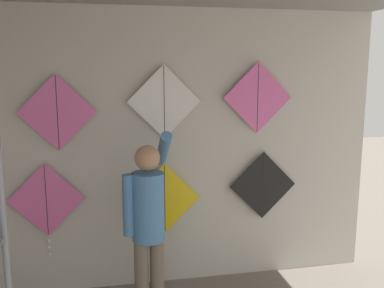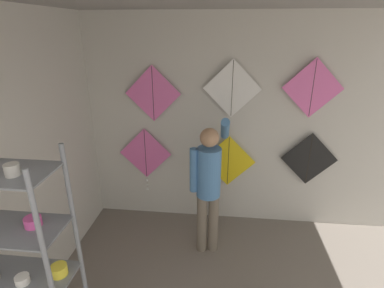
% 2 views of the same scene
% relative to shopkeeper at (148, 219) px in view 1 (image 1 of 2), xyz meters
% --- Properties ---
extents(back_panel, '(4.49, 0.06, 2.80)m').
position_rel_shopkeeper_xyz_m(back_panel, '(0.20, 0.74, 0.44)').
color(back_panel, beige).
rests_on(back_panel, ground).
extents(shopkeeper, '(0.43, 0.62, 1.70)m').
position_rel_shopkeeper_xyz_m(shopkeeper, '(0.00, 0.00, 0.00)').
color(shopkeeper, '#726656').
rests_on(shopkeeper, ground).
extents(kite_0, '(0.72, 0.04, 0.93)m').
position_rel_shopkeeper_xyz_m(kite_0, '(-0.91, 0.65, -0.01)').
color(kite_0, pink).
extents(kite_1, '(0.72, 0.01, 0.72)m').
position_rel_shopkeeper_xyz_m(kite_1, '(0.23, 0.65, -0.04)').
color(kite_1, yellow).
extents(kite_2, '(0.72, 0.01, 0.72)m').
position_rel_shopkeeper_xyz_m(kite_2, '(1.27, 0.65, 0.04)').
color(kite_2, black).
extents(kite_3, '(0.72, 0.01, 0.72)m').
position_rel_shopkeeper_xyz_m(kite_3, '(-0.77, 0.65, 0.86)').
color(kite_3, pink).
extents(kite_4, '(0.72, 0.01, 0.72)m').
position_rel_shopkeeper_xyz_m(kite_4, '(0.23, 0.65, 0.94)').
color(kite_4, white).
extents(kite_5, '(0.72, 0.01, 0.72)m').
position_rel_shopkeeper_xyz_m(kite_5, '(1.19, 0.65, 0.97)').
color(kite_5, pink).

